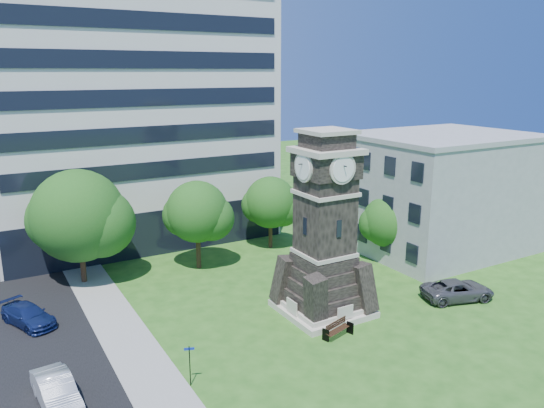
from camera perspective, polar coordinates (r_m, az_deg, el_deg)
ground at (r=33.58m, az=3.17°, el=-13.81°), size 160.00×160.00×0.00m
sidewalk at (r=34.34m, az=-15.51°, el=-13.62°), size 3.00×70.00×0.06m
clock_tower at (r=34.63m, az=5.66°, el=-3.49°), size 5.40×5.40×12.22m
office_tall at (r=52.32m, az=-15.70°, el=11.97°), size 26.20×15.11×28.60m
office_low at (r=50.02m, az=17.61°, el=1.32°), size 15.20×12.20×10.40m
car_street_mid at (r=28.98m, az=-22.17°, el=-18.17°), size 1.99×4.56×1.46m
car_street_north at (r=37.73m, az=-24.75°, el=-10.82°), size 3.42×4.77×1.28m
car_east_lot at (r=40.09m, az=19.35°, el=-8.71°), size 5.57×3.73×1.42m
park_bench at (r=33.25m, az=7.05°, el=-13.17°), size 1.95×0.52×1.01m
street_sign at (r=28.41m, az=-8.85°, el=-16.37°), size 0.53×0.05×2.21m
tree_nw at (r=41.97m, az=-19.96°, el=-1.46°), size 7.65×6.95×8.75m
tree_nc at (r=42.89m, az=-7.97°, el=-1.06°), size 5.48×4.99×7.28m
tree_ne at (r=47.68m, az=-0.10°, el=-0.01°), size 5.15×4.68×6.59m
tree_east at (r=45.46m, az=12.48°, el=-2.02°), size 4.84×4.40×5.69m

